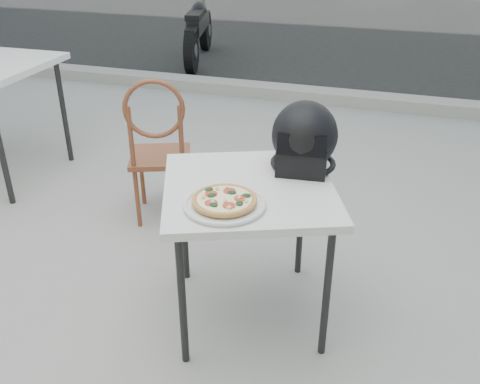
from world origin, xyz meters
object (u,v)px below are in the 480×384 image
(cafe_table_main, at_px, (249,198))
(motorcycle, at_px, (199,30))
(plate, at_px, (224,204))
(helmet, at_px, (304,139))
(pizza, at_px, (224,200))
(cafe_chair_main, at_px, (158,143))

(cafe_table_main, xyz_separation_m, motorcycle, (-2.04, 4.57, -0.25))
(plate, bearing_deg, helmet, 64.33)
(motorcycle, bearing_deg, pizza, -80.19)
(cafe_table_main, xyz_separation_m, cafe_chair_main, (-0.78, 0.69, -0.11))
(cafe_table_main, relative_size, helmet, 2.77)
(plate, xyz_separation_m, motorcycle, (-2.00, 4.78, -0.32))
(pizza, relative_size, motorcycle, 0.17)
(helmet, distance_m, motorcycle, 4.87)
(motorcycle, bearing_deg, helmet, -75.60)
(helmet, height_order, motorcycle, helmet)
(cafe_table_main, xyz_separation_m, helmet, (0.18, 0.26, 0.20))
(pizza, bearing_deg, motorcycle, 112.76)
(pizza, relative_size, cafe_chair_main, 0.31)
(cafe_chair_main, bearing_deg, helmet, 134.56)
(cafe_chair_main, relative_size, motorcycle, 0.54)
(helmet, xyz_separation_m, cafe_chair_main, (-0.96, 0.43, -0.31))
(plate, distance_m, helmet, 0.53)
(plate, relative_size, motorcycle, 0.25)
(pizza, bearing_deg, cafe_chair_main, 129.19)
(plate, height_order, pizza, pizza)
(cafe_chair_main, xyz_separation_m, motorcycle, (-1.27, 3.88, -0.14))
(cafe_table_main, bearing_deg, helmet, 54.41)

